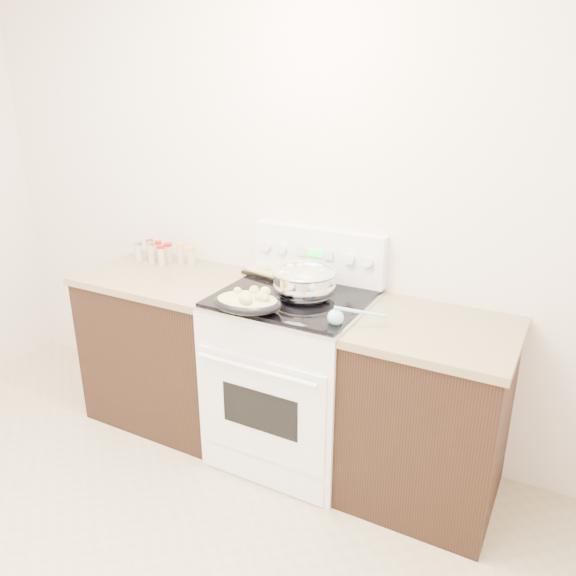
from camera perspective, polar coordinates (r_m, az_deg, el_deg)
The scene contains 9 objects.
counter_left at distance 3.48m, azimuth -11.71°, elevation -5.73°, with size 0.93×0.67×0.92m.
counter_right at distance 2.84m, azimuth 13.98°, elevation -12.32°, with size 0.73×0.67×0.92m.
kitchen_range at distance 3.04m, azimuth 0.49°, elevation -8.71°, with size 0.78×0.73×1.22m.
mixing_bowl at distance 2.79m, azimuth 1.65°, elevation 0.42°, with size 0.41×0.41×0.19m.
roasting_pan at distance 2.64m, azimuth -4.10°, elevation -1.38°, with size 0.37×0.29×0.11m.
baking_sheet at distance 3.13m, azimuth -0.84°, elevation 1.66°, with size 0.39×0.31×0.06m.
wooden_spoon at distance 2.81m, azimuth 0.95°, elevation -0.76°, with size 0.10×0.26×0.04m.
blue_ladle at distance 2.52m, azimuth 5.19°, elevation -2.92°, with size 0.23×0.17×0.09m.
spice_jars at distance 3.50m, azimuth -12.61°, elevation 3.54°, with size 0.38×0.14×0.13m.
Camera 1 is at (1.58, -0.92, 1.98)m, focal length 35.00 mm.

